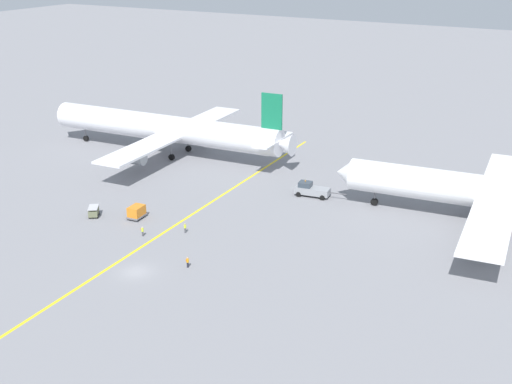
# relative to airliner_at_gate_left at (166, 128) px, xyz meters

# --- Properties ---
(ground_plane) EXTENTS (600.00, 600.00, 0.00)m
(ground_plane) POSITION_rel_airliner_at_gate_left_xyz_m (28.93, -46.98, -5.66)
(ground_plane) COLOR gray
(taxiway_stripe) EXTENTS (4.70, 119.94, 0.01)m
(taxiway_stripe) POSITION_rel_airliner_at_gate_left_xyz_m (24.36, -36.98, -5.65)
(taxiway_stripe) COLOR yellow
(taxiway_stripe) RESTS_ON ground
(airliner_at_gate_left) EXTENTS (59.65, 48.31, 15.62)m
(airliner_at_gate_left) POSITION_rel_airliner_at_gate_left_xyz_m (0.00, 0.00, 0.00)
(airliner_at_gate_left) COLOR silver
(airliner_at_gate_left) RESTS_ON ground
(airliner_being_pushed) EXTENTS (49.95, 48.76, 15.03)m
(airliner_being_pushed) POSITION_rel_airliner_at_gate_left_xyz_m (67.63, -5.15, -0.51)
(airliner_being_pushed) COLOR white
(airliner_being_pushed) RESTS_ON ground
(pushback_tug) EXTENTS (9.54, 3.45, 2.86)m
(pushback_tug) POSITION_rel_airliner_at_gate_left_xyz_m (37.94, -8.02, -4.45)
(pushback_tug) COLOR gray
(pushback_tug) RESTS_ON ground
(gse_baggage_cart_near_cluster) EXTENTS (2.84, 3.14, 1.71)m
(gse_baggage_cart_near_cluster) POSITION_rel_airliner_at_gate_left_xyz_m (10.01, -34.50, -4.79)
(gse_baggage_cart_near_cluster) COLOR #666B4C
(gse_baggage_cart_near_cluster) RESTS_ON ground
(gse_container_dolly_flat) EXTENTS (2.46, 3.37, 2.15)m
(gse_container_dolly_flat) POSITION_rel_airliner_at_gate_left_xyz_m (16.83, -31.63, -4.48)
(gse_container_dolly_flat) COLOR slate
(gse_container_dolly_flat) RESTS_ON ground
(ground_crew_ramp_agent_by_cones) EXTENTS (0.36, 0.36, 1.64)m
(ground_crew_ramp_agent_by_cones) POSITION_rel_airliner_at_gate_left_xyz_m (27.28, -32.58, -4.80)
(ground_crew_ramp_agent_by_cones) COLOR #4C4C51
(ground_crew_ramp_agent_by_cones) RESTS_ON ground
(ground_crew_wing_walker_right) EXTENTS (0.41, 0.42, 1.60)m
(ground_crew_wing_walker_right) POSITION_rel_airliner_at_gate_left_xyz_m (22.17, -36.87, -4.83)
(ground_crew_wing_walker_right) COLOR #4C4C51
(ground_crew_wing_walker_right) RESTS_ON ground
(ground_crew_marshaller_foreground) EXTENTS (0.36, 0.50, 1.59)m
(ground_crew_marshaller_foreground) POSITION_rel_airliner_at_gate_left_xyz_m (34.44, -42.28, -4.83)
(ground_crew_marshaller_foreground) COLOR black
(ground_crew_marshaller_foreground) RESTS_ON ground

